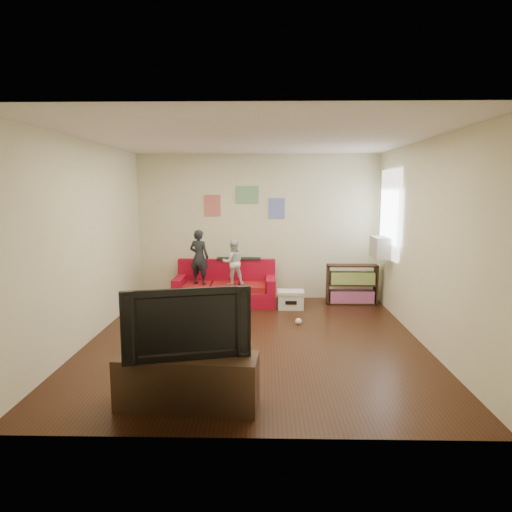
{
  "coord_description": "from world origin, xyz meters",
  "views": [
    {
      "loc": [
        0.15,
        -6.03,
        2.05
      ],
      "look_at": [
        0.0,
        0.8,
        1.05
      ],
      "focal_mm": 32.0,
      "sensor_mm": 36.0,
      "label": 1
    }
  ],
  "objects_px": {
    "tv_stand": "(188,381)",
    "child_a": "(199,257)",
    "child_b": "(233,262)",
    "file_box": "(291,299)",
    "bookshelf": "(352,286)",
    "coffee_table": "(207,305)",
    "television": "(186,321)",
    "sofa": "(226,289)"
  },
  "relations": [
    {
      "from": "bookshelf",
      "to": "child_a",
      "type": "bearing_deg",
      "value": -176.7
    },
    {
      "from": "child_a",
      "to": "television",
      "type": "bearing_deg",
      "value": 115.03
    },
    {
      "from": "coffee_table",
      "to": "television",
      "type": "xyz_separation_m",
      "value": [
        0.11,
        -2.34,
        0.44
      ]
    },
    {
      "from": "coffee_table",
      "to": "sofa",
      "type": "bearing_deg",
      "value": 85.74
    },
    {
      "from": "child_b",
      "to": "tv_stand",
      "type": "xyz_separation_m",
      "value": [
        -0.16,
        -3.84,
        -0.53
      ]
    },
    {
      "from": "coffee_table",
      "to": "television",
      "type": "height_order",
      "value": "television"
    },
    {
      "from": "child_a",
      "to": "bookshelf",
      "type": "distance_m",
      "value": 2.79
    },
    {
      "from": "child_b",
      "to": "file_box",
      "type": "bearing_deg",
      "value": 154.5
    },
    {
      "from": "sofa",
      "to": "child_b",
      "type": "distance_m",
      "value": 0.56
    },
    {
      "from": "television",
      "to": "tv_stand",
      "type": "bearing_deg",
      "value": -104.04
    },
    {
      "from": "child_b",
      "to": "tv_stand",
      "type": "distance_m",
      "value": 3.88
    },
    {
      "from": "sofa",
      "to": "coffee_table",
      "type": "bearing_deg",
      "value": -94.26
    },
    {
      "from": "child_a",
      "to": "television",
      "type": "height_order",
      "value": "child_a"
    },
    {
      "from": "coffee_table",
      "to": "file_box",
      "type": "bearing_deg",
      "value": 45.2
    },
    {
      "from": "file_box",
      "to": "tv_stand",
      "type": "xyz_separation_m",
      "value": [
        -1.17,
        -3.63,
        0.09
      ]
    },
    {
      "from": "coffee_table",
      "to": "file_box",
      "type": "distance_m",
      "value": 1.83
    },
    {
      "from": "tv_stand",
      "to": "child_a",
      "type": "bearing_deg",
      "value": 100.82
    },
    {
      "from": "child_a",
      "to": "bookshelf",
      "type": "relative_size",
      "value": 1.09
    },
    {
      "from": "file_box",
      "to": "tv_stand",
      "type": "height_order",
      "value": "tv_stand"
    },
    {
      "from": "bookshelf",
      "to": "television",
      "type": "distance_m",
      "value": 4.63
    },
    {
      "from": "coffee_table",
      "to": "bookshelf",
      "type": "xyz_separation_m",
      "value": [
        2.4,
        1.65,
        -0.07
      ]
    },
    {
      "from": "child_b",
      "to": "bookshelf",
      "type": "xyz_separation_m",
      "value": [
        2.13,
        0.16,
        -0.46
      ]
    },
    {
      "from": "tv_stand",
      "to": "bookshelf",
      "type": "bearing_deg",
      "value": 64.48
    },
    {
      "from": "child_a",
      "to": "coffee_table",
      "type": "height_order",
      "value": "child_a"
    },
    {
      "from": "tv_stand",
      "to": "child_b",
      "type": "bearing_deg",
      "value": 91.89
    },
    {
      "from": "coffee_table",
      "to": "file_box",
      "type": "relative_size",
      "value": 2.23
    },
    {
      "from": "child_a",
      "to": "television",
      "type": "xyz_separation_m",
      "value": [
        0.44,
        -3.84,
        -0.03
      ]
    },
    {
      "from": "bookshelf",
      "to": "file_box",
      "type": "relative_size",
      "value": 1.96
    },
    {
      "from": "bookshelf",
      "to": "file_box",
      "type": "height_order",
      "value": "bookshelf"
    },
    {
      "from": "sofa",
      "to": "child_a",
      "type": "relative_size",
      "value": 1.84
    },
    {
      "from": "file_box",
      "to": "child_a",
      "type": "bearing_deg",
      "value": 172.76
    },
    {
      "from": "child_a",
      "to": "bookshelf",
      "type": "height_order",
      "value": "child_a"
    },
    {
      "from": "sofa",
      "to": "coffee_table",
      "type": "distance_m",
      "value": 1.66
    },
    {
      "from": "child_b",
      "to": "television",
      "type": "xyz_separation_m",
      "value": [
        -0.16,
        -3.84,
        0.06
      ]
    },
    {
      "from": "television",
      "to": "coffee_table",
      "type": "bearing_deg",
      "value": 78.64
    },
    {
      "from": "child_b",
      "to": "television",
      "type": "distance_m",
      "value": 3.84
    },
    {
      "from": "child_b",
      "to": "coffee_table",
      "type": "xyz_separation_m",
      "value": [
        -0.27,
        -1.49,
        -0.38
      ]
    },
    {
      "from": "child_a",
      "to": "child_b",
      "type": "distance_m",
      "value": 0.61
    },
    {
      "from": "sofa",
      "to": "file_box",
      "type": "height_order",
      "value": "sofa"
    },
    {
      "from": "child_a",
      "to": "television",
      "type": "relative_size",
      "value": 0.84
    },
    {
      "from": "sofa",
      "to": "coffee_table",
      "type": "relative_size",
      "value": 1.77
    },
    {
      "from": "child_a",
      "to": "file_box",
      "type": "height_order",
      "value": "child_a"
    }
  ]
}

